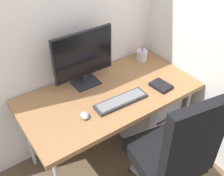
{
  "coord_description": "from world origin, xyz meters",
  "views": [
    {
      "loc": [
        -0.94,
        -1.37,
        2.03
      ],
      "look_at": [
        -0.03,
        -0.07,
        0.83
      ],
      "focal_mm": 42.62,
      "sensor_mm": 36.0,
      "label": 1
    }
  ],
  "objects_px": {
    "filing_cabinet": "(146,115)",
    "notebook": "(161,86)",
    "office_chair": "(173,154)",
    "pen_holder": "(142,55)",
    "keyboard": "(121,101)",
    "mouse": "(85,115)",
    "monitor": "(84,57)"
  },
  "relations": [
    {
      "from": "office_chair",
      "to": "keyboard",
      "type": "bearing_deg",
      "value": 95.72
    },
    {
      "from": "pen_holder",
      "to": "notebook",
      "type": "bearing_deg",
      "value": -109.72
    },
    {
      "from": "mouse",
      "to": "notebook",
      "type": "bearing_deg",
      "value": 13.19
    },
    {
      "from": "keyboard",
      "to": "pen_holder",
      "type": "distance_m",
      "value": 0.65
    },
    {
      "from": "filing_cabinet",
      "to": "mouse",
      "type": "height_order",
      "value": "mouse"
    },
    {
      "from": "office_chair",
      "to": "monitor",
      "type": "xyz_separation_m",
      "value": [
        -0.15,
        0.89,
        0.37
      ]
    },
    {
      "from": "mouse",
      "to": "notebook",
      "type": "height_order",
      "value": "mouse"
    },
    {
      "from": "office_chair",
      "to": "mouse",
      "type": "bearing_deg",
      "value": 124.2
    },
    {
      "from": "filing_cabinet",
      "to": "pen_holder",
      "type": "distance_m",
      "value": 0.56
    },
    {
      "from": "office_chair",
      "to": "keyboard",
      "type": "distance_m",
      "value": 0.54
    },
    {
      "from": "filing_cabinet",
      "to": "notebook",
      "type": "relative_size",
      "value": 3.61
    },
    {
      "from": "monitor",
      "to": "notebook",
      "type": "bearing_deg",
      "value": -40.57
    },
    {
      "from": "filing_cabinet",
      "to": "monitor",
      "type": "height_order",
      "value": "monitor"
    },
    {
      "from": "mouse",
      "to": "notebook",
      "type": "distance_m",
      "value": 0.69
    },
    {
      "from": "notebook",
      "to": "pen_holder",
      "type": "bearing_deg",
      "value": 65.07
    },
    {
      "from": "keyboard",
      "to": "mouse",
      "type": "distance_m",
      "value": 0.31
    },
    {
      "from": "mouse",
      "to": "pen_holder",
      "type": "distance_m",
      "value": 0.92
    },
    {
      "from": "keyboard",
      "to": "filing_cabinet",
      "type": "bearing_deg",
      "value": 17.56
    },
    {
      "from": "monitor",
      "to": "pen_holder",
      "type": "height_order",
      "value": "monitor"
    },
    {
      "from": "pen_holder",
      "to": "notebook",
      "type": "height_order",
      "value": "pen_holder"
    },
    {
      "from": "filing_cabinet",
      "to": "notebook",
      "type": "distance_m",
      "value": 0.47
    },
    {
      "from": "monitor",
      "to": "keyboard",
      "type": "relative_size",
      "value": 1.2
    },
    {
      "from": "filing_cabinet",
      "to": "pen_holder",
      "type": "bearing_deg",
      "value": 63.21
    },
    {
      "from": "office_chair",
      "to": "notebook",
      "type": "height_order",
      "value": "office_chair"
    },
    {
      "from": "monitor",
      "to": "pen_holder",
      "type": "relative_size",
      "value": 2.76
    },
    {
      "from": "filing_cabinet",
      "to": "mouse",
      "type": "distance_m",
      "value": 0.84
    },
    {
      "from": "office_chair",
      "to": "mouse",
      "type": "xyz_separation_m",
      "value": [
        -0.36,
        0.53,
        0.14
      ]
    },
    {
      "from": "mouse",
      "to": "pen_holder",
      "type": "bearing_deg",
      "value": 40.82
    },
    {
      "from": "monitor",
      "to": "notebook",
      "type": "xyz_separation_m",
      "value": [
        0.47,
        -0.4,
        -0.23
      ]
    },
    {
      "from": "monitor",
      "to": "filing_cabinet",
      "type": "bearing_deg",
      "value": -26.98
    },
    {
      "from": "filing_cabinet",
      "to": "notebook",
      "type": "height_order",
      "value": "notebook"
    },
    {
      "from": "office_chair",
      "to": "notebook",
      "type": "distance_m",
      "value": 0.6
    }
  ]
}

